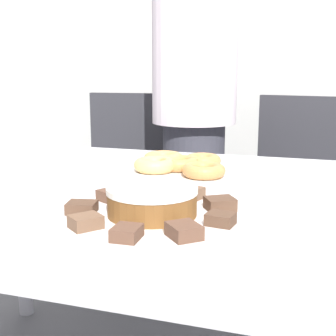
{
  "coord_description": "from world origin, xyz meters",
  "views": [
    {
      "loc": [
        0.34,
        -1.08,
        1.02
      ],
      "look_at": [
        -0.01,
        -0.02,
        0.79
      ],
      "focal_mm": 50.0,
      "sensor_mm": 36.0,
      "label": 1
    }
  ],
  "objects": [
    {
      "name": "donut_0",
      "position": [
        -0.04,
        0.2,
        0.76
      ],
      "size": [
        0.12,
        0.12,
        0.04
      ],
      "color": "#C68447",
      "rests_on": "plate_donuts"
    },
    {
      "name": "lamington_7",
      "position": [
        -0.1,
        -0.17,
        0.75
      ],
      "size": [
        0.06,
        0.05,
        0.02
      ],
      "rotation": [
        0.0,
        0.0,
        8.94
      ],
      "color": "brown",
      "rests_on": "plate_cake"
    },
    {
      "name": "person_standing",
      "position": [
        -0.18,
        0.88,
        0.86
      ],
      "size": [
        0.36,
        0.36,
        1.64
      ],
      "color": "#383842",
      "rests_on": "ground_plane"
    },
    {
      "name": "donut_1",
      "position": [
        0.05,
        0.13,
        0.76
      ],
      "size": [
        0.12,
        0.12,
        0.04
      ],
      "color": "#C68447",
      "rests_on": "plate_donuts"
    },
    {
      "name": "donut_2",
      "position": [
        0.01,
        0.27,
        0.76
      ],
      "size": [
        0.11,
        0.11,
        0.04
      ],
      "color": "#C68447",
      "rests_on": "plate_donuts"
    },
    {
      "name": "lamington_3",
      "position": [
        0.17,
        -0.25,
        0.75
      ],
      "size": [
        0.06,
        0.05,
        0.02
      ],
      "rotation": [
        0.0,
        0.0,
        6.15
      ],
      "color": "#513828",
      "rests_on": "plate_cake"
    },
    {
      "name": "lamington_5",
      "position": [
        0.07,
        -0.1,
        0.75
      ],
      "size": [
        0.06,
        0.06,
        0.03
      ],
      "rotation": [
        0.0,
        0.0,
        7.54
      ],
      "color": "brown",
      "rests_on": "plate_cake"
    },
    {
      "name": "plate_cake",
      "position": [
        0.03,
        -0.23,
        0.73
      ],
      "size": [
        0.4,
        0.4,
        0.01
      ],
      "color": "white",
      "rests_on": "table"
    },
    {
      "name": "lamington_6",
      "position": [
        -0.02,
        -0.1,
        0.75
      ],
      "size": [
        0.06,
        0.06,
        0.03
      ],
      "rotation": [
        0.0,
        0.0,
        8.24
      ],
      "color": "#513828",
      "rests_on": "plate_cake"
    },
    {
      "name": "donut_3",
      "position": [
        -0.11,
        0.25,
        0.76
      ],
      "size": [
        0.12,
        0.12,
        0.04
      ],
      "color": "tan",
      "rests_on": "plate_donuts"
    },
    {
      "name": "office_chair_left",
      "position": [
        -0.59,
        0.99,
        0.44
      ],
      "size": [
        0.47,
        0.47,
        0.91
      ],
      "rotation": [
        0.0,
        0.0,
        0.06
      ],
      "color": "black",
      "rests_on": "ground_plane"
    },
    {
      "name": "office_chair_right",
      "position": [
        0.24,
        0.99,
        0.44
      ],
      "size": [
        0.51,
        0.51,
        0.91
      ],
      "rotation": [
        0.0,
        0.0,
        -0.18
      ],
      "color": "black",
      "rests_on": "ground_plane"
    },
    {
      "name": "lamington_1",
      "position": [
        0.04,
        -0.38,
        0.75
      ],
      "size": [
        0.05,
        0.06,
        0.02
      ],
      "rotation": [
        0.0,
        0.0,
        4.75
      ],
      "color": "brown",
      "rests_on": "plate_cake"
    },
    {
      "name": "plate_donuts",
      "position": [
        -0.04,
        0.2,
        0.73
      ],
      "size": [
        0.38,
        0.38,
        0.01
      ],
      "color": "white",
      "rests_on": "table"
    },
    {
      "name": "lamington_8",
      "position": [
        -0.11,
        -0.26,
        0.75
      ],
      "size": [
        0.07,
        0.06,
        0.02
      ],
      "rotation": [
        0.0,
        0.0,
        9.64
      ],
      "color": "#513828",
      "rests_on": "plate_cake"
    },
    {
      "name": "lamington_2",
      "position": [
        0.13,
        -0.34,
        0.75
      ],
      "size": [
        0.08,
        0.08,
        0.02
      ],
      "rotation": [
        0.0,
        0.0,
        5.45
      ],
      "color": "brown",
      "rests_on": "plate_cake"
    },
    {
      "name": "wall_back",
      "position": [
        0.0,
        1.65,
        1.3
      ],
      "size": [
        8.0,
        0.05,
        2.6
      ],
      "color": "beige",
      "rests_on": "ground_plane"
    },
    {
      "name": "donut_4",
      "position": [
        -0.1,
        0.15,
        0.76
      ],
      "size": [
        0.12,
        0.12,
        0.04
      ],
      "color": "#E5AD66",
      "rests_on": "plate_donuts"
    },
    {
      "name": "lamington_0",
      "position": [
        -0.06,
        -0.35,
        0.75
      ],
      "size": [
        0.07,
        0.07,
        0.02
      ],
      "rotation": [
        0.0,
        0.0,
        4.05
      ],
      "color": "brown",
      "rests_on": "plate_cake"
    },
    {
      "name": "table",
      "position": [
        0.0,
        0.0,
        0.66
      ],
      "size": [
        1.73,
        1.09,
        0.73
      ],
      "color": "silver",
      "rests_on": "ground_plane"
    },
    {
      "name": "lamington_4",
      "position": [
        0.15,
        -0.16,
        0.75
      ],
      "size": [
        0.08,
        0.07,
        0.03
      ],
      "rotation": [
        0.0,
        0.0,
        6.85
      ],
      "color": "#513828",
      "rests_on": "plate_cake"
    },
    {
      "name": "frosted_cake",
      "position": [
        0.03,
        -0.23,
        0.77
      ],
      "size": [
        0.18,
        0.18,
        0.06
      ],
      "color": "brown",
      "rests_on": "plate_cake"
    }
  ]
}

